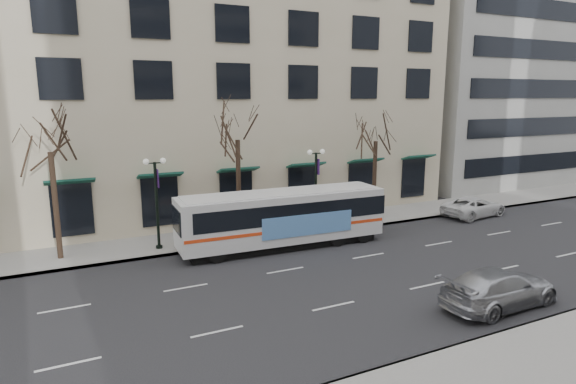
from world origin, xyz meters
TOP-DOWN VIEW (x-y plane):
  - ground at (0.00, 0.00)m, footprint 160.00×160.00m
  - sidewalk_far at (5.00, 9.00)m, footprint 80.00×4.00m
  - building_hotel at (-2.00, 21.00)m, footprint 40.00×20.00m
  - building_office at (32.00, 21.00)m, footprint 25.00×20.00m
  - tree_far_left at (-10.00, 8.80)m, footprint 3.60×3.60m
  - tree_far_mid at (0.00, 8.80)m, footprint 3.60×3.60m
  - tree_far_right at (10.00, 8.80)m, footprint 3.60×3.60m
  - lamp_post_left at (-4.99, 8.20)m, footprint 1.22×0.45m
  - lamp_post_right at (5.01, 8.20)m, footprint 1.22×0.45m
  - city_bus at (1.60, 5.79)m, footprint 12.03×3.11m
  - silver_car at (6.12, -5.26)m, footprint 5.54×2.44m
  - white_pickup at (16.90, 6.20)m, footprint 5.31×2.91m

SIDE VIEW (x-z plane):
  - ground at x=0.00m, z-range 0.00..0.00m
  - sidewalk_far at x=5.00m, z-range 0.00..0.15m
  - white_pickup at x=16.90m, z-range 0.00..1.41m
  - silver_car at x=6.12m, z-range 0.00..1.58m
  - city_bus at x=1.60m, z-range 0.15..3.38m
  - lamp_post_left at x=-4.99m, z-range 0.34..5.55m
  - lamp_post_right at x=5.01m, z-range 0.34..5.55m
  - tree_far_right at x=10.00m, z-range 2.39..10.45m
  - tree_far_left at x=-10.00m, z-range 2.53..10.87m
  - tree_far_mid at x=0.00m, z-range 2.63..11.18m
  - building_hotel at x=-2.00m, z-range 0.00..24.00m
  - building_office at x=32.00m, z-range 0.00..35.00m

